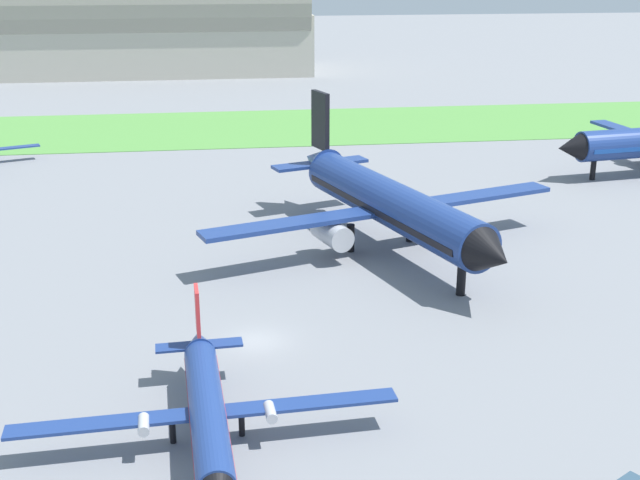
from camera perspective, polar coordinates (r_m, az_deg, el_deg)
The scene contains 5 objects.
ground_plane at distance 59.50m, azimuth -4.29°, elevation -6.87°, with size 600.00×600.00×0.00m, color gray.
grass_taxiway_strip at distance 130.47m, azimuth -6.28°, elevation 7.57°, with size 360.00×28.00×0.08m, color #549342.
airplane_midfield_jet at distance 75.59m, azimuth 4.65°, elevation 2.53°, with size 34.21×33.90×12.46m.
airplane_foreground_turboprop at distance 47.16m, azimuth -7.71°, elevation -11.24°, with size 21.44×18.36×6.42m.
hangar_distant at distance 193.01m, azimuth -11.07°, elevation 14.89°, with size 66.55×27.64×29.21m.
Camera 1 is at (-2.59, -53.40, 26.11)m, focal length 47.00 mm.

